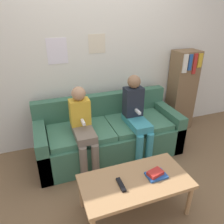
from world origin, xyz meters
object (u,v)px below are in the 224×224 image
(bookshelf, at_px, (182,91))
(person_left, at_px, (83,126))
(person_right, at_px, (136,114))
(coffee_table, at_px, (135,183))
(tv_remote, at_px, (121,185))
(couch, at_px, (109,135))

(bookshelf, bearing_deg, person_left, -164.62)
(person_right, bearing_deg, coffee_table, -115.62)
(person_left, height_order, tv_remote, person_left)
(couch, relative_size, tv_remote, 11.17)
(person_left, height_order, bookshelf, bookshelf)
(coffee_table, height_order, person_left, person_left)
(couch, bearing_deg, coffee_table, -95.11)
(coffee_table, distance_m, person_right, 0.98)
(coffee_table, bearing_deg, person_right, 64.38)
(tv_remote, bearing_deg, person_left, 100.12)
(coffee_table, relative_size, person_left, 1.00)
(coffee_table, bearing_deg, bookshelf, 42.64)
(person_left, bearing_deg, coffee_table, -70.69)
(coffee_table, relative_size, person_right, 0.94)
(person_right, bearing_deg, person_left, -179.30)
(couch, bearing_deg, person_left, -154.42)
(couch, distance_m, tv_remote, 1.09)
(person_left, bearing_deg, couch, 25.58)
(person_right, height_order, bookshelf, bookshelf)
(tv_remote, bearing_deg, couch, 77.60)
(couch, height_order, person_left, person_left)
(couch, xyz_separation_m, person_right, (0.32, -0.18, 0.34))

